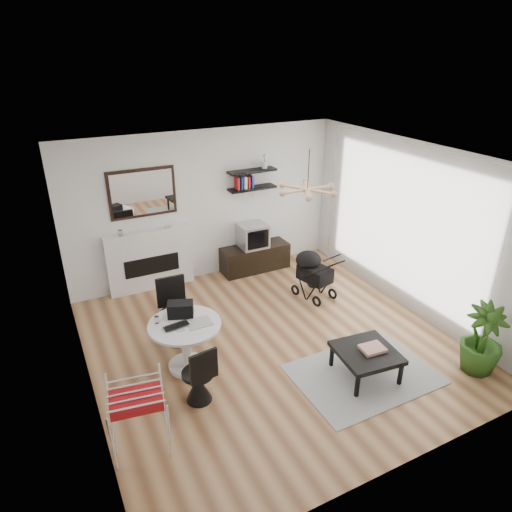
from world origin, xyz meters
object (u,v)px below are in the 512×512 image
crt_tv (253,236)px  coffee_table (367,353)px  fireplace (150,253)px  dining_table (186,339)px  potted_plant (482,339)px  tv_console (255,258)px  drying_rack (139,422)px  stroller (313,276)px

crt_tv → coffee_table: size_ratio=0.62×
crt_tv → fireplace: bearing=175.1°
dining_table → coffee_table: size_ratio=1.16×
crt_tv → potted_plant: 4.25m
tv_console → drying_rack: 4.58m
fireplace → stroller: fireplace is taller
crt_tv → drying_rack: crt_tv is taller
tv_console → potted_plant: bearing=-72.2°
drying_rack → stroller: bearing=39.9°
tv_console → drying_rack: bearing=-131.8°
coffee_table → stroller: bearing=75.4°
tv_console → drying_rack: drying_rack is taller
dining_table → fireplace: bearing=85.7°
crt_tv → dining_table: size_ratio=0.54×
fireplace → tv_console: (1.97, -0.16, -0.44)m
crt_tv → stroller: bearing=-70.6°
stroller → coffee_table: stroller is taller
tv_console → dining_table: size_ratio=1.38×
potted_plant → tv_console: bearing=107.8°
stroller → crt_tv: bearing=96.0°
fireplace → drying_rack: (-1.08, -3.58, -0.22)m
crt_tv → coffee_table: bearing=-91.3°
tv_console → dining_table: bearing=-133.9°
tv_console → potted_plant: 4.24m
dining_table → drying_rack: 1.48m
tv_console → stroller: size_ratio=1.48×
tv_console → crt_tv: crt_tv is taller
crt_tv → dining_table: (-2.10, -2.23, -0.26)m
dining_table → stroller: bearing=19.0°
coffee_table → potted_plant: bearing=-22.3°
drying_rack → coffee_table: (2.93, -0.04, -0.11)m
stroller → potted_plant: potted_plant is taller
coffee_table → tv_console: bearing=88.0°
fireplace → crt_tv: 1.93m
tv_console → stroller: bearing=-72.3°
dining_table → potted_plant: potted_plant is taller
stroller → potted_plant: (0.87, -2.69, 0.11)m
crt_tv → potted_plant: bearing=-71.6°
drying_rack → potted_plant: potted_plant is taller
drying_rack → coffee_table: size_ratio=1.08×
fireplace → coffee_table: (1.85, -3.61, -0.33)m
crt_tv → stroller: size_ratio=0.58×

